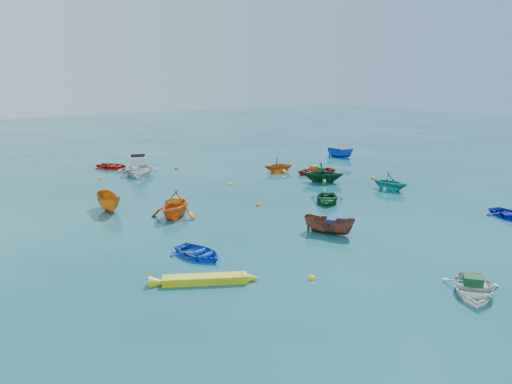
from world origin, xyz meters
TOP-DOWN VIEW (x-y plane):
  - ground at (0.00, 0.00)m, footprint 160.00×160.00m
  - dinghy_blue_sw at (-8.67, -2.16)m, footprint 2.34×2.96m
  - dinghy_white_near at (-2.47, -11.75)m, footprint 3.63×3.43m
  - sampan_brown_mid at (-1.59, -3.34)m, footprint 2.12×2.92m
  - dinghy_orange_w at (-6.44, 4.21)m, footprint 4.21×4.14m
  - dinghy_green_e at (2.93, 1.35)m, footprint 3.63×3.61m
  - dinghy_cyan_se at (8.98, 1.14)m, footprint 2.62×2.92m
  - sampan_orange_n at (-8.95, 7.84)m, footprint 1.63×3.26m
  - dinghy_green_n at (7.05, 5.88)m, footprint 4.00×4.02m
  - dinghy_red_ne at (8.88, 8.65)m, footprint 3.80×3.12m
  - sampan_blue_far at (16.74, 13.32)m, footprint 1.90×2.92m
  - dinghy_red_far at (-3.58, 21.04)m, footprint 3.38×3.71m
  - dinghy_orange_far at (6.96, 11.03)m, footprint 3.05×2.80m
  - kayak_yellow at (-9.97, -4.86)m, footprint 3.78×2.55m
  - motorboat_white at (-2.88, 17.18)m, footprint 4.88×5.65m
  - tarp_green_a at (-2.38, -11.69)m, footprint 0.81×0.85m
  - tarp_blue_a at (-1.52, -3.47)m, footprint 0.76×0.69m
  - tarp_orange_a at (-6.40, 4.24)m, footprint 0.72×0.74m
  - tarp_green_b at (6.98, 5.95)m, footprint 0.91×0.91m
  - tarp_orange_b at (8.78, 8.67)m, footprint 0.69×0.81m
  - buoy_or_a at (-9.04, -2.01)m, footprint 0.38×0.38m
  - buoy_ye_a at (-6.35, -7.13)m, footprint 0.33×0.33m
  - buoy_or_b at (11.01, 4.35)m, footprint 0.37×0.37m
  - buoy_or_c at (-1.10, 3.35)m, footprint 0.31×0.31m
  - buoy_ye_c at (0.90, 9.42)m, footprint 0.37×0.37m
  - buoy_or_d at (6.64, 10.66)m, footprint 0.32×0.32m
  - buoy_ye_d at (-6.02, 17.36)m, footprint 0.32×0.32m
  - buoy_or_e at (0.71, 17.36)m, footprint 0.38×0.38m
  - buoy_ye_e at (9.91, 11.16)m, footprint 0.30×0.30m

SIDE VIEW (x-z plane):
  - ground at x=0.00m, z-range 0.00..0.00m
  - dinghy_blue_sw at x=-8.67m, z-range -0.28..0.28m
  - dinghy_white_near at x=-2.47m, z-range -0.31..0.31m
  - sampan_brown_mid at x=-1.59m, z-range -0.53..0.53m
  - dinghy_orange_w at x=-6.44m, z-range -0.84..0.84m
  - dinghy_green_e at x=2.93m, z-range -0.31..0.31m
  - dinghy_cyan_se at x=8.98m, z-range -0.68..0.68m
  - sampan_orange_n at x=-8.95m, z-range -0.60..0.60m
  - dinghy_green_n at x=7.05m, z-range -0.80..0.80m
  - dinghy_red_ne at x=8.88m, z-range -0.35..0.35m
  - sampan_blue_far at x=16.74m, z-range -0.53..0.53m
  - dinghy_red_far at x=-3.58m, z-range -0.32..0.32m
  - dinghy_orange_far at x=6.96m, z-range -0.68..0.68m
  - kayak_yellow at x=-9.97m, z-range -0.20..0.20m
  - motorboat_white at x=-2.88m, z-range -0.79..0.79m
  - buoy_or_a at x=-9.04m, z-range -0.19..0.19m
  - buoy_ye_a at x=-6.35m, z-range -0.17..0.17m
  - buoy_or_b at x=11.01m, z-range -0.18..0.18m
  - buoy_or_c at x=-1.10m, z-range -0.15..0.15m
  - buoy_ye_c at x=0.90m, z-range -0.19..0.19m
  - buoy_or_d at x=6.64m, z-range -0.16..0.16m
  - buoy_ye_d at x=-6.02m, z-range -0.16..0.16m
  - buoy_or_e at x=0.71m, z-range -0.19..0.19m
  - buoy_ye_e at x=9.91m, z-range -0.15..0.15m
  - tarp_green_a at x=-2.38m, z-range 0.31..0.64m
  - tarp_orange_b at x=8.78m, z-range 0.35..0.68m
  - tarp_blue_a at x=-1.52m, z-range 0.53..0.83m
  - tarp_green_b at x=6.98m, z-range 0.80..1.16m
  - tarp_orange_a at x=-6.40m, z-range 0.84..1.13m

